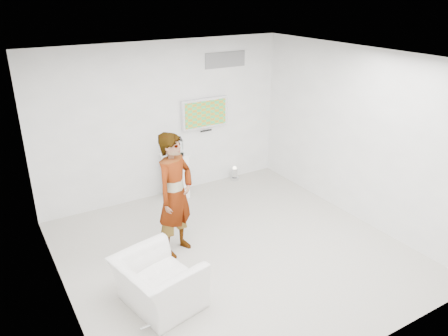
# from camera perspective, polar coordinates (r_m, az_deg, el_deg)

# --- Properties ---
(room) EXTENTS (5.01, 5.01, 3.00)m
(room) POSITION_cam_1_polar(r_m,az_deg,el_deg) (6.35, 1.30, 0.63)
(room) COLOR #BAB6AA
(room) RESTS_ON ground
(tv) EXTENTS (1.00, 0.08, 0.60)m
(tv) POSITION_cam_1_polar(r_m,az_deg,el_deg) (8.75, -2.53, 7.17)
(tv) COLOR silver
(tv) RESTS_ON room
(logo_decal) EXTENTS (0.90, 0.02, 0.30)m
(logo_decal) POSITION_cam_1_polar(r_m,az_deg,el_deg) (8.81, 0.17, 13.96)
(logo_decal) COLOR slate
(logo_decal) RESTS_ON room
(person) EXTENTS (0.85, 0.75, 1.96)m
(person) POSITION_cam_1_polar(r_m,az_deg,el_deg) (6.61, -6.39, -3.51)
(person) COLOR white
(person) RESTS_ON room
(armchair) EXTENTS (1.10, 1.21, 0.68)m
(armchair) POSITION_cam_1_polar(r_m,az_deg,el_deg) (5.89, -8.58, -14.58)
(armchair) COLOR white
(armchair) RESTS_ON room
(pedestal) EXTENTS (0.48, 0.48, 0.91)m
(pedestal) POSITION_cam_1_polar(r_m,az_deg,el_deg) (8.57, -6.35, -1.05)
(pedestal) COLOR white
(pedestal) RESTS_ON room
(floor_uplight) EXTENTS (0.24, 0.24, 0.29)m
(floor_uplight) POSITION_cam_1_polar(r_m,az_deg,el_deg) (9.42, 1.39, -0.71)
(floor_uplight) COLOR silver
(floor_uplight) RESTS_ON room
(vitrine) EXTENTS (0.38, 0.38, 0.30)m
(vitrine) POSITION_cam_1_polar(r_m,az_deg,el_deg) (8.35, -6.53, 2.77)
(vitrine) COLOR white
(vitrine) RESTS_ON pedestal
(console) EXTENTS (0.12, 0.17, 0.23)m
(console) POSITION_cam_1_polar(r_m,az_deg,el_deg) (8.36, -6.52, 2.54)
(console) COLOR white
(console) RESTS_ON pedestal
(wii_remote) EXTENTS (0.13, 0.12, 0.04)m
(wii_remote) POSITION_cam_1_polar(r_m,az_deg,el_deg) (6.58, -6.39, 3.75)
(wii_remote) COLOR white
(wii_remote) RESTS_ON person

